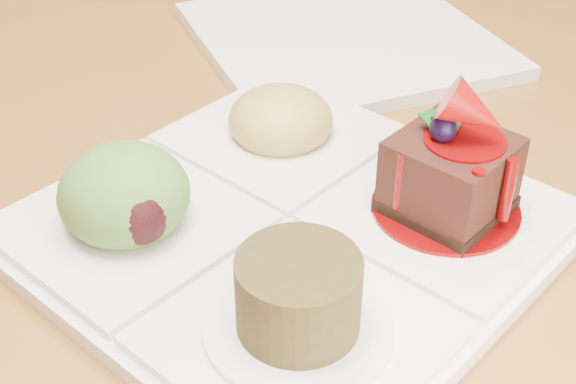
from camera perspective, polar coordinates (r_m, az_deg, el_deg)
dining_table at (r=0.93m, az=-11.24°, el=10.97°), size 1.00×1.80×0.75m
sampler_plate at (r=0.48m, az=-0.57°, el=-1.18°), size 0.35×0.35×0.11m
second_plate at (r=0.73m, az=3.98°, el=10.78°), size 0.27×0.27×0.01m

